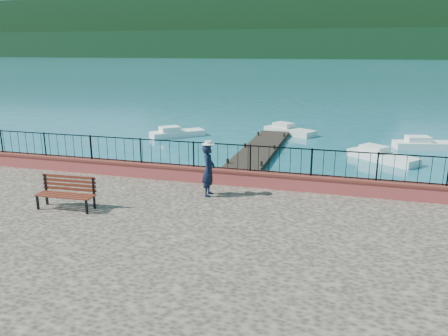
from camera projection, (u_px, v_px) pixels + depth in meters
The scene contains 14 objects.
ground at pixel (232, 261), 13.01m from camera, with size 2000.00×2000.00×0.00m, color #19596B.
parapet at pixel (258, 179), 16.05m from camera, with size 28.00×0.46×0.58m, color #A13A3A.
railing at pixel (258, 159), 15.85m from camera, with size 27.00×0.05×0.95m, color black.
dock at pixel (252, 158), 24.63m from camera, with size 2.00×16.00×0.30m, color #2D231C.
far_forest at pixel (348, 44), 288.97m from camera, with size 900.00×60.00×18.00m, color black.
foothills at pixel (350, 28), 341.21m from camera, with size 900.00×120.00×44.00m, color black.
park_bench at pixel (67, 200), 13.82m from camera, with size 1.90×0.70×1.04m.
person at pixel (209, 170), 14.93m from camera, with size 0.66×0.43×1.81m, color black.
hat at pixel (208, 143), 14.68m from camera, with size 0.44×0.44×0.12m, color silver.
boat_0 at pixel (111, 170), 21.37m from camera, with size 3.37×1.30×0.80m, color white.
boat_1 at pixel (383, 154), 24.58m from camera, with size 4.01×1.30×0.80m, color silver.
boat_2 at pixel (428, 142), 27.64m from camera, with size 4.04×1.30×0.80m, color white.
boat_3 at pixel (178, 131), 31.37m from camera, with size 3.86×1.30×0.80m, color white.
boat_4 at pixel (290, 129), 32.35m from camera, with size 3.97×1.30×0.80m, color silver.
Camera 1 is at (3.00, -11.43, 6.12)m, focal length 35.00 mm.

